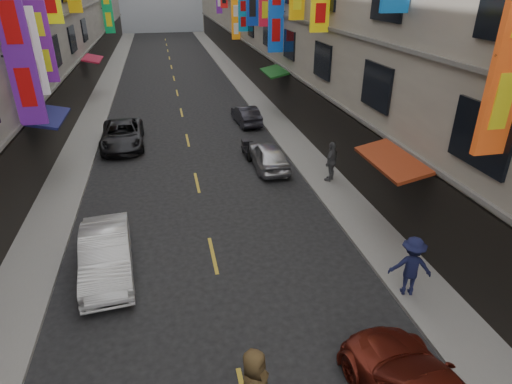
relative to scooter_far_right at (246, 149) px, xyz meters
name	(u,v)px	position (x,y,z in m)	size (l,w,h in m)	color
sidewalk_left	(102,96)	(-8.87, 15.31, -0.38)	(2.00, 90.00, 0.12)	slate
sidewalk_right	(247,89)	(3.13, 15.31, -0.38)	(2.00, 90.00, 0.12)	slate
street_awnings	(162,110)	(-4.13, -0.69, 2.56)	(13.99, 35.20, 0.41)	#185015
lane_markings	(179,102)	(-2.87, 12.31, -0.44)	(0.12, 80.20, 0.01)	gold
scooter_far_right	(246,149)	(0.00, 0.00, 0.00)	(0.50, 1.80, 1.14)	black
car_left_mid	(106,254)	(-6.27, -8.94, 0.26)	(1.49, 4.28, 1.41)	silver
car_left_far	(122,135)	(-6.48, 3.08, 0.24)	(2.27, 4.93, 1.37)	black
car_right_mid	(268,155)	(0.81, -1.66, 0.22)	(1.55, 3.86, 1.32)	silver
car_right_far	(246,115)	(1.13, 5.74, 0.15)	(1.25, 3.59, 1.18)	#28272F
pedestrian_rnear	(411,266)	(2.53, -11.99, 0.62)	(1.22, 0.63, 1.89)	#15183B
pedestrian_rfar	(331,161)	(3.21, -3.99, 0.62)	(1.10, 0.63, 1.88)	#5C5C5F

